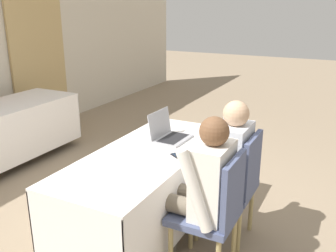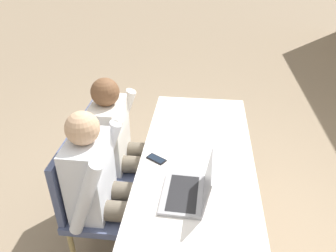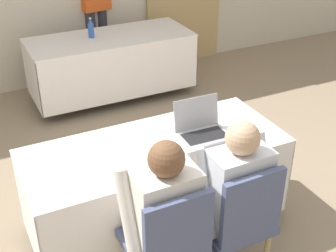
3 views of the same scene
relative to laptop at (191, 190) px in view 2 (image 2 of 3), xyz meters
name	(u,v)px [view 2 (image 2 of 3)]	position (x,y,z in m)	size (l,w,h in m)	color
ground_plane	(193,234)	(-0.35, 0.03, -0.78)	(24.00, 24.00, 0.00)	gray
conference_table_near	(196,180)	(-0.35, 0.03, -0.22)	(1.81, 0.75, 0.73)	white
laptop	(191,190)	(0.00, 0.00, 0.00)	(0.35, 0.29, 0.25)	#99999E
cell_phone	(157,159)	(-0.32, -0.24, -0.04)	(0.12, 0.14, 0.01)	black
paper_beside_laptop	(218,127)	(-0.78, 0.17, -0.05)	(0.28, 0.34, 0.00)	white
paper_centre_table	(201,174)	(-0.21, 0.06, -0.05)	(0.27, 0.34, 0.00)	white
chair_near_left	(110,158)	(-0.59, -0.65, -0.27)	(0.44, 0.44, 0.92)	tan
chair_near_right	(91,201)	(-0.11, -0.65, -0.27)	(0.44, 0.44, 0.92)	tan
person_checkered_shirt	(121,142)	(-0.59, -0.55, -0.11)	(0.50, 0.52, 1.18)	#665B4C
person_white_shirt	(104,184)	(-0.11, -0.55, -0.11)	(0.50, 0.52, 1.18)	#665B4C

